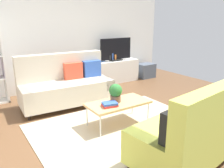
{
  "coord_description": "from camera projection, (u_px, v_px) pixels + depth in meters",
  "views": [
    {
      "loc": [
        -2.22,
        -3.02,
        1.84
      ],
      "look_at": [
        0.04,
        0.43,
        0.65
      ],
      "focal_mm": 37.02,
      "sensor_mm": 36.0,
      "label": 1
    }
  ],
  "objects": [
    {
      "name": "ground_plane",
      "position": [
        123.0,
        125.0,
        4.11
      ],
      "size": [
        7.68,
        7.68,
        0.0
      ],
      "primitive_type": "plane",
      "color": "brown"
    },
    {
      "name": "wall_far",
      "position": [
        60.0,
        33.0,
        5.95
      ],
      "size": [
        6.4,
        0.12,
        2.9
      ],
      "primitive_type": "cube",
      "color": "white",
      "rests_on": "ground_plane"
    },
    {
      "name": "area_rug",
      "position": [
        122.0,
        129.0,
        3.95
      ],
      "size": [
        2.9,
        2.2,
        0.01
      ],
      "primitive_type": "cube",
      "color": "beige",
      "rests_on": "ground_plane"
    },
    {
      "name": "couch_beige",
      "position": [
        66.0,
        85.0,
        4.96
      ],
      "size": [
        1.94,
        0.94,
        1.1
      ],
      "rotation": [
        0.0,
        0.0,
        3.09
      ],
      "color": "beige",
      "rests_on": "ground_plane"
    },
    {
      "name": "couch_green",
      "position": [
        198.0,
        128.0,
        3.03
      ],
      "size": [
        2.0,
        1.09,
        1.1
      ],
      "rotation": [
        0.0,
        0.0,
        0.14
      ],
      "color": "#C1CC51",
      "rests_on": "ground_plane"
    },
    {
      "name": "coffee_table",
      "position": [
        118.0,
        104.0,
        4.03
      ],
      "size": [
        1.1,
        0.56,
        0.42
      ],
      "color": "tan",
      "rests_on": "ground_plane"
    },
    {
      "name": "tv_console",
      "position": [
        115.0,
        71.0,
        6.78
      ],
      "size": [
        1.4,
        0.44,
        0.64
      ],
      "primitive_type": "cube",
      "color": "silver",
      "rests_on": "ground_plane"
    },
    {
      "name": "tv",
      "position": [
        116.0,
        50.0,
        6.59
      ],
      "size": [
        1.0,
        0.2,
        0.64
      ],
      "color": "black",
      "rests_on": "tv_console"
    },
    {
      "name": "storage_trunk",
      "position": [
        146.0,
        71.0,
        7.31
      ],
      "size": [
        0.52,
        0.4,
        0.44
      ],
      "primitive_type": "cube",
      "color": "#4C5666",
      "rests_on": "ground_plane"
    },
    {
      "name": "potted_plant",
      "position": [
        116.0,
        92.0,
        3.99
      ],
      "size": [
        0.23,
        0.23,
        0.32
      ],
      "color": "brown",
      "rests_on": "coffee_table"
    },
    {
      "name": "table_book_0",
      "position": [
        110.0,
        105.0,
        3.83
      ],
      "size": [
        0.26,
        0.21,
        0.04
      ],
      "primitive_type": "cube",
      "rotation": [
        0.0,
        0.0,
        -0.13
      ],
      "color": "red",
      "rests_on": "coffee_table"
    },
    {
      "name": "table_book_1",
      "position": [
        110.0,
        103.0,
        3.82
      ],
      "size": [
        0.28,
        0.23,
        0.03
      ],
      "primitive_type": "cube",
      "rotation": [
        0.0,
        0.0,
        -0.24
      ],
      "color": "#3359B2",
      "rests_on": "table_book_0"
    },
    {
      "name": "vase_0",
      "position": [
        97.0,
        60.0,
        6.41
      ],
      "size": [
        0.11,
        0.11,
        0.14
      ],
      "primitive_type": "cylinder",
      "color": "#4C72B2",
      "rests_on": "tv_console"
    },
    {
      "name": "vase_1",
      "position": [
        102.0,
        59.0,
        6.5
      ],
      "size": [
        0.14,
        0.14,
        0.14
      ],
      "primitive_type": "cylinder",
      "color": "#4C72B2",
      "rests_on": "tv_console"
    },
    {
      "name": "bottle_0",
      "position": [
        110.0,
        58.0,
        6.53
      ],
      "size": [
        0.04,
        0.04,
        0.17
      ],
      "primitive_type": "cylinder",
      "color": "#262626",
      "rests_on": "tv_console"
    },
    {
      "name": "bottle_1",
      "position": [
        113.0,
        57.0,
        6.57
      ],
      "size": [
        0.04,
        0.04,
        0.22
      ],
      "primitive_type": "cylinder",
      "color": "#3359B2",
      "rests_on": "tv_console"
    },
    {
      "name": "bottle_2",
      "position": [
        115.0,
        58.0,
        6.62
      ],
      "size": [
        0.05,
        0.05,
        0.18
      ],
      "primitive_type": "cylinder",
      "color": "orange",
      "rests_on": "tv_console"
    }
  ]
}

